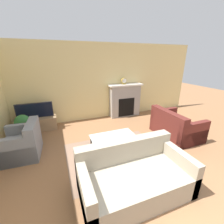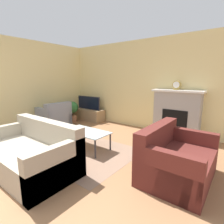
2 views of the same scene
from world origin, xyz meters
name	(u,v)px [view 1 (image 1 of 2)]	position (x,y,z in m)	size (l,w,h in m)	color
wall_back	(92,83)	(0.00, 4.36, 1.35)	(8.37, 0.06, 2.70)	beige
area_rug	(116,154)	(-0.08, 1.88, 0.00)	(2.28, 1.77, 0.00)	#896B56
fireplace	(125,100)	(1.24, 4.16, 0.66)	(1.31, 0.39, 1.26)	#9E9993
tv_stand	(37,124)	(-1.92, 4.01, 0.21)	(1.18, 0.47, 0.42)	#997A56
tv	(35,110)	(-1.92, 4.01, 0.66)	(1.05, 0.06, 0.48)	#232328
couch_sectional	(134,177)	(-0.19, 0.82, 0.29)	(1.83, 0.98, 0.82)	#9E937F
couch_loveseat	(175,127)	(1.89, 2.10, 0.29)	(0.93, 1.30, 0.82)	#5B231E
armchair_by_window	(24,144)	(-2.10, 2.64, 0.30)	(0.79, 0.90, 0.82)	gray
coffee_table	(113,138)	(-0.08, 2.05, 0.37)	(1.08, 0.57, 0.41)	#333338
potted_plant	(23,125)	(-2.20, 3.46, 0.45)	(0.41, 0.41, 0.74)	#AD704C
mantel_clock	(124,81)	(1.18, 4.16, 1.38)	(0.21, 0.07, 0.24)	#B79338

